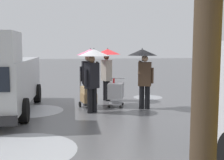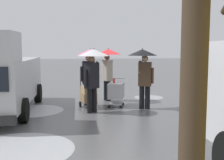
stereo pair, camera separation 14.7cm
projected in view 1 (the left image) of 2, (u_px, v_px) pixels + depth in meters
The scene contains 11 objects.
ground_plane at pixel (113, 103), 11.43m from camera, with size 90.00×90.00×0.00m, color #5B5B5E.
slush_patch_near_cluster at pixel (148, 97), 12.64m from camera, with size 1.27×1.27×0.01m, color #999BA0.
slush_patch_under_van at pixel (17, 151), 6.09m from camera, with size 2.54×2.54×0.01m, color #ADAFB5.
slush_patch_mid_street at pixel (33, 111), 9.95m from camera, with size 2.05×2.05×0.01m, color silver.
shopping_cart_vendor at pixel (116, 91), 10.63m from camera, with size 0.78×0.95×1.04m.
hand_dolly_boxes at pixel (88, 95), 10.35m from camera, with size 0.63×0.78×1.32m.
pedestrian_pink_side at pixel (107, 62), 11.68m from camera, with size 1.04×1.04×2.15m.
pedestrian_black_side at pixel (93, 65), 9.57m from camera, with size 1.04×1.04×2.15m.
pedestrian_white_side at pixel (143, 65), 10.15m from camera, with size 1.04×1.04×2.15m.
pedestrian_far_side at pixel (89, 63), 10.78m from camera, with size 1.04×1.04×2.15m.
bare_tree_far at pixel (208, 43), 2.55m from camera, with size 1.04×1.03×4.38m.
Camera 1 is at (1.97, 11.08, 2.17)m, focal length 46.48 mm.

